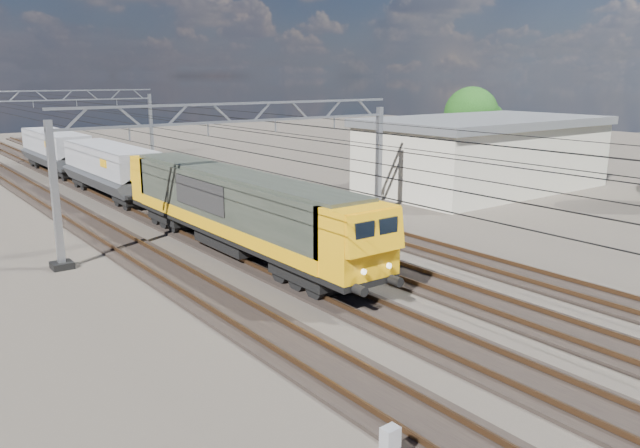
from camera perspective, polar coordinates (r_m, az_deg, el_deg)
ground at (r=30.47m, az=-2.97°, el=-2.67°), size 160.00×160.00×0.00m
track_outer_west at (r=27.71m, az=-13.35°, el=-4.51°), size 2.60×140.00×0.30m
track_loco at (r=29.43m, az=-6.21°, el=-3.16°), size 2.60×140.00×0.30m
track_inner_east at (r=31.57m, az=0.04°, el=-1.94°), size 2.60×140.00×0.30m
track_outer_east at (r=34.05m, az=5.43°, el=-0.87°), size 2.60×140.00×0.30m
catenary_gantry_mid at (r=33.00m, az=-6.96°, el=5.43°), size 19.90×0.90×7.11m
catenary_gantry_far at (r=66.52m, az=-22.89°, el=8.45°), size 19.90×0.90×7.11m
overhead_wires at (r=36.31m, az=-10.25°, el=8.96°), size 12.03×140.00×0.53m
locomotive at (r=30.20m, az=-7.83°, el=1.62°), size 2.76×21.10×3.62m
hopper_wagon_lead at (r=46.29m, az=-18.64°, el=5.00°), size 3.38×13.00×3.25m
hopper_wagon_mid at (r=59.86m, az=-23.02°, el=6.39°), size 3.38×13.00×3.25m
trackside_cabinet at (r=14.11m, az=6.43°, el=-18.98°), size 0.40×0.30×1.16m
industrial_shed at (r=49.19m, az=14.71°, el=6.30°), size 18.60×10.60×5.40m
tree_far at (r=60.33m, az=13.99°, el=9.53°), size 5.48×5.08×7.50m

